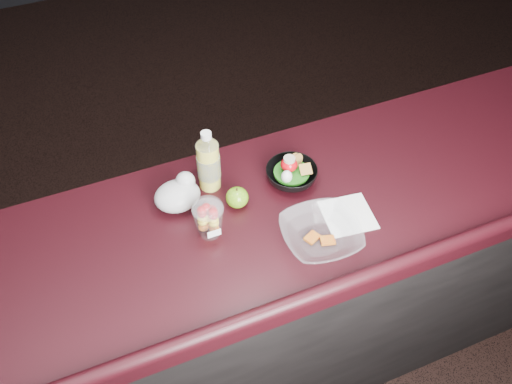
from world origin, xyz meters
TOP-DOWN VIEW (x-y plane):
  - room_shell at (0.00, 0.00)m, footprint 8.00×8.00m
  - counter at (0.00, 0.30)m, footprint 4.06×0.71m
  - lemonade_bottle at (-0.06, 0.49)m, footprint 0.08×0.08m
  - fruit_cup at (-0.13, 0.30)m, footprint 0.10×0.10m
  - green_apple at (-0.01, 0.37)m, footprint 0.08×0.08m
  - plastic_bag at (-0.19, 0.45)m, footprint 0.15×0.13m
  - snack_bowl at (0.20, 0.40)m, footprint 0.18×0.18m
  - takeout_bowl at (0.18, 0.13)m, footprint 0.26×0.26m
  - paper_napkin at (0.31, 0.19)m, footprint 0.18×0.18m

SIDE VIEW (x-z plane):
  - counter at x=0.00m, z-range 0.00..1.02m
  - paper_napkin at x=0.31m, z-range 1.02..1.02m
  - takeout_bowl at x=0.18m, z-range 1.02..1.08m
  - snack_bowl at x=0.20m, z-range 1.00..1.10m
  - green_apple at x=-0.01m, z-range 1.02..1.09m
  - plastic_bag at x=-0.19m, z-range 1.01..1.13m
  - fruit_cup at x=-0.13m, z-range 1.02..1.16m
  - lemonade_bottle at x=-0.06m, z-range 1.00..1.24m
  - room_shell at x=0.00m, z-range -2.17..5.83m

